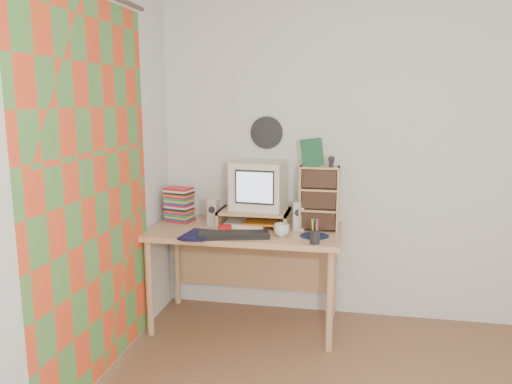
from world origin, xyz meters
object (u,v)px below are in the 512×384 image
at_px(crt_monitor, 258,186).
at_px(cd_rack, 319,198).
at_px(dvd_stack, 179,203).
at_px(desk, 247,244).
at_px(diary, 186,232).
at_px(keyboard, 234,235).
at_px(mug, 281,230).

xyz_separation_m(crt_monitor, cd_rack, (0.46, -0.08, -0.07)).
bearing_deg(dvd_stack, desk, 6.43).
relative_size(dvd_stack, diary, 1.15).
xyz_separation_m(desk, dvd_stack, (-0.55, 0.07, 0.27)).
relative_size(cd_rack, diary, 1.92).
relative_size(keyboard, diary, 1.99).
distance_m(keyboard, mug, 0.33).
distance_m(crt_monitor, dvd_stack, 0.64).
xyz_separation_m(keyboard, cd_rack, (0.56, 0.32, 0.22)).
xyz_separation_m(mug, diary, (-0.66, -0.11, -0.02)).
distance_m(dvd_stack, diary, 0.45).
bearing_deg(desk, diary, -138.68).
height_order(desk, diary, diary).
bearing_deg(dvd_stack, crt_monitor, 15.28).
height_order(crt_monitor, cd_rack, crt_monitor).
height_order(crt_monitor, dvd_stack, crt_monitor).
distance_m(desk, dvd_stack, 0.62).
xyz_separation_m(cd_rack, diary, (-0.90, -0.33, -0.21)).
bearing_deg(dvd_stack, keyboard, -21.96).
xyz_separation_m(crt_monitor, keyboard, (-0.10, -0.39, -0.28)).
distance_m(crt_monitor, mug, 0.45).
bearing_deg(desk, keyboard, -94.97).
height_order(desk, mug, mug).
height_order(mug, diary, mug).
distance_m(mug, diary, 0.67).
relative_size(dvd_stack, cd_rack, 0.60).
xyz_separation_m(desk, mug, (0.29, -0.21, 0.18)).
bearing_deg(crt_monitor, dvd_stack, -173.48).
bearing_deg(cd_rack, desk, -177.69).
relative_size(mug, diary, 0.45).
relative_size(cd_rack, mug, 4.27).
bearing_deg(desk, crt_monitor, 51.13).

